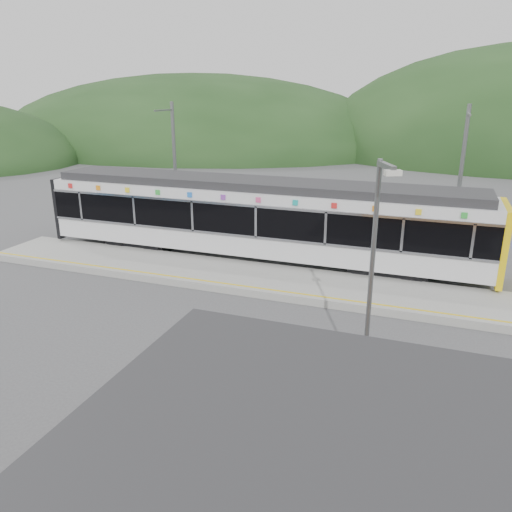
% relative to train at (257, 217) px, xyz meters
% --- Properties ---
extents(ground, '(120.00, 120.00, 0.00)m').
position_rel_train_xyz_m(ground, '(1.44, -6.00, -2.06)').
color(ground, '#4C4C4F').
rests_on(ground, ground).
extents(hills, '(146.00, 149.00, 26.00)m').
position_rel_train_xyz_m(hills, '(7.63, -0.71, -2.06)').
color(hills, '#1E3D19').
rests_on(hills, ground).
extents(platform, '(26.00, 3.20, 0.30)m').
position_rel_train_xyz_m(platform, '(1.44, -2.70, -1.91)').
color(platform, '#9E9E99').
rests_on(platform, ground).
extents(yellow_line, '(26.00, 0.10, 0.01)m').
position_rel_train_xyz_m(yellow_line, '(1.44, -4.00, -1.76)').
color(yellow_line, yellow).
rests_on(yellow_line, platform).
extents(train, '(20.44, 3.01, 3.74)m').
position_rel_train_xyz_m(train, '(0.00, 0.00, 0.00)').
color(train, black).
rests_on(train, ground).
extents(catenary_mast_west, '(0.18, 1.80, 7.00)m').
position_rel_train_xyz_m(catenary_mast_west, '(-5.56, 2.56, 1.58)').
color(catenary_mast_west, slate).
rests_on(catenary_mast_west, ground).
extents(catenary_mast_east, '(0.18, 1.80, 7.00)m').
position_rel_train_xyz_m(catenary_mast_east, '(8.44, 2.56, 1.58)').
color(catenary_mast_east, slate).
rests_on(catenary_mast_east, ground).
extents(lamp_post, '(0.52, 1.12, 6.02)m').
position_rel_train_xyz_m(lamp_post, '(6.24, -9.12, 1.53)').
color(lamp_post, slate).
rests_on(lamp_post, ground).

